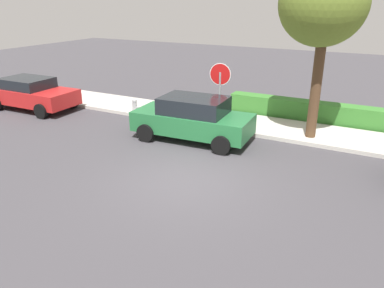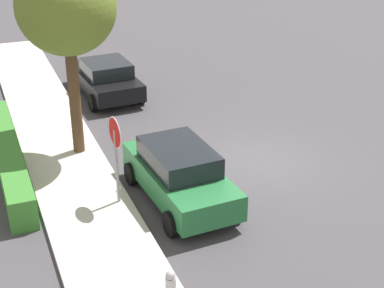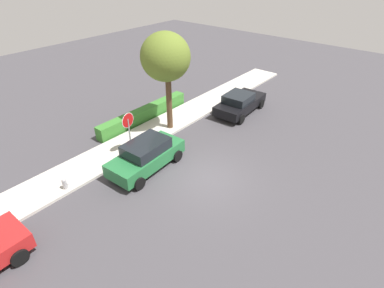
# 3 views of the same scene
# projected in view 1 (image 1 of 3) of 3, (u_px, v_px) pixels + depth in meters

# --- Properties ---
(ground_plane) EXTENTS (60.00, 60.00, 0.00)m
(ground_plane) POSITION_uv_depth(u_px,v_px,m) (186.00, 178.00, 10.56)
(ground_plane) COLOR #423F44
(sidewalk_curb) EXTENTS (32.00, 2.31, 0.14)m
(sidewalk_curb) POSITION_uv_depth(u_px,v_px,m) (250.00, 124.00, 14.89)
(sidewalk_curb) COLOR beige
(sidewalk_curb) RESTS_ON ground_plane
(stop_sign) EXTENTS (0.82, 0.11, 2.53)m
(stop_sign) POSITION_uv_depth(u_px,v_px,m) (220.00, 84.00, 14.02)
(stop_sign) COLOR gray
(stop_sign) RESTS_ON ground_plane
(parked_car_green) EXTENTS (4.26, 2.14, 1.56)m
(parked_car_green) POSITION_uv_depth(u_px,v_px,m) (193.00, 118.00, 13.19)
(parked_car_green) COLOR #236B38
(parked_car_green) RESTS_ON ground_plane
(parked_car_red) EXTENTS (4.11, 2.09, 1.42)m
(parked_car_red) POSITION_uv_depth(u_px,v_px,m) (32.00, 93.00, 16.92)
(parked_car_red) COLOR red
(parked_car_red) RESTS_ON ground_plane
(street_tree_near_corner) EXTENTS (2.81, 2.81, 5.98)m
(street_tree_near_corner) POSITION_uv_depth(u_px,v_px,m) (323.00, 5.00, 11.84)
(street_tree_near_corner) COLOR #513823
(street_tree_near_corner) RESTS_ON ground_plane
(fire_hydrant) EXTENTS (0.30, 0.22, 0.72)m
(fire_hydrant) POSITION_uv_depth(u_px,v_px,m) (135.00, 106.00, 16.26)
(fire_hydrant) COLOR #A5A5A8
(fire_hydrant) RESTS_ON ground_plane
(front_yard_hedge) EXTENTS (7.17, 0.68, 0.87)m
(front_yard_hedge) POSITION_uv_depth(u_px,v_px,m) (316.00, 113.00, 15.13)
(front_yard_hedge) COLOR #387A2D
(front_yard_hedge) RESTS_ON ground_plane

